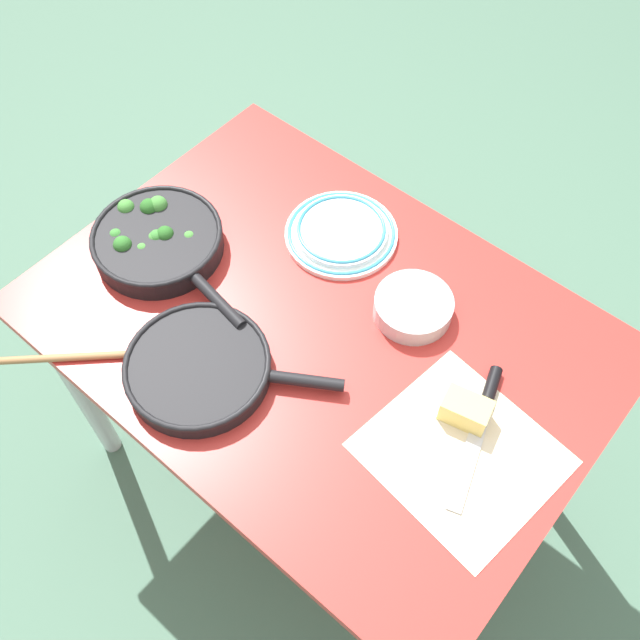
% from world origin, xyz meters
% --- Properties ---
extents(ground_plane, '(14.00, 14.00, 0.00)m').
position_xyz_m(ground_plane, '(0.00, 0.00, 0.00)').
color(ground_plane, '#476B56').
extents(dining_table_red, '(1.12, 0.80, 0.73)m').
position_xyz_m(dining_table_red, '(0.00, 0.00, 0.64)').
color(dining_table_red, '#B72D28').
rests_on(dining_table_red, ground_plane).
extents(skillet_broccoli, '(0.43, 0.28, 0.07)m').
position_xyz_m(skillet_broccoli, '(0.39, 0.07, 0.76)').
color(skillet_broccoli, black).
rests_on(skillet_broccoli, dining_table_red).
extents(skillet_eggs, '(0.38, 0.30, 0.04)m').
position_xyz_m(skillet_eggs, '(0.10, 0.23, 0.75)').
color(skillet_eggs, black).
rests_on(skillet_eggs, dining_table_red).
extents(wooden_spoon, '(0.30, 0.29, 0.02)m').
position_xyz_m(wooden_spoon, '(0.24, 0.30, 0.74)').
color(wooden_spoon, '#996B42').
rests_on(wooden_spoon, dining_table_red).
extents(parchment_sheet, '(0.35, 0.33, 0.00)m').
position_xyz_m(parchment_sheet, '(-0.37, 0.04, 0.73)').
color(parchment_sheet, beige).
rests_on(parchment_sheet, dining_table_red).
extents(grater_knife, '(0.12, 0.29, 0.02)m').
position_xyz_m(grater_knife, '(-0.36, -0.04, 0.74)').
color(grater_knife, silver).
rests_on(grater_knife, dining_table_red).
extents(cheese_block, '(0.10, 0.07, 0.05)m').
position_xyz_m(cheese_block, '(-0.33, -0.02, 0.76)').
color(cheese_block, '#EACC66').
rests_on(cheese_block, dining_table_red).
extents(dinner_plate_stack, '(0.25, 0.25, 0.03)m').
position_xyz_m(dinner_plate_stack, '(0.12, -0.21, 0.74)').
color(dinner_plate_stack, white).
rests_on(dinner_plate_stack, dining_table_red).
extents(prep_bowl_steel, '(0.16, 0.16, 0.04)m').
position_xyz_m(prep_bowl_steel, '(-0.12, -0.14, 0.75)').
color(prep_bowl_steel, '#B7B7BC').
rests_on(prep_bowl_steel, dining_table_red).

